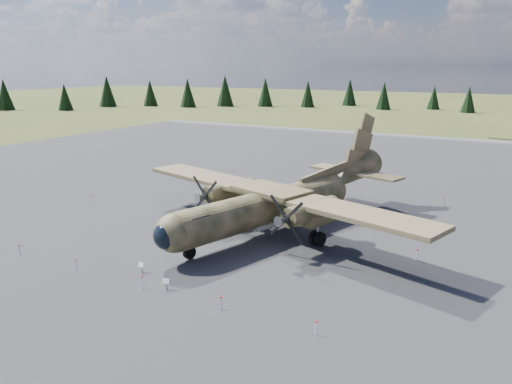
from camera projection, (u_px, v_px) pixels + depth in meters
The scene contains 7 objects.
ground at pixel (227, 226), 44.51m from camera, with size 500.00×500.00×0.00m, color brown.
apron at pixel (277, 201), 53.01m from camera, with size 120.00×120.00×0.04m, color #5E5D62.
transport_plane at pixel (279, 199), 42.76m from camera, with size 29.91×26.69×9.99m.
info_placard_left at pixel (141, 266), 34.46m from camera, with size 0.48×0.23×0.73m.
info_placard_right at pixel (166, 282), 31.82m from camera, with size 0.52×0.31×0.76m.
barrier_fence at pixel (222, 220), 44.53m from camera, with size 33.12×29.62×0.85m.
treeline at pixel (210, 167), 47.23m from camera, with size 293.73×284.16×10.95m.
Camera 1 is at (22.63, -35.94, 13.90)m, focal length 35.00 mm.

